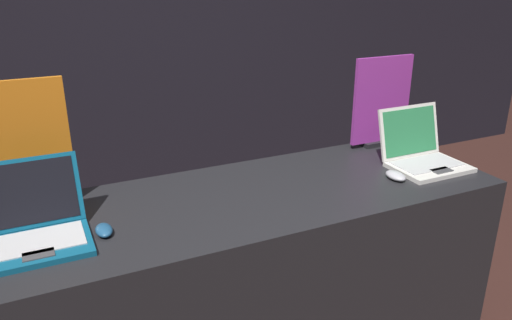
# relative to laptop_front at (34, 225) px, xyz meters

# --- Properties ---
(wall_back) EXTENTS (8.00, 0.05, 2.80)m
(wall_back) POSITION_rel_laptop_front_xyz_m (0.85, 1.99, 0.48)
(wall_back) COLOR black
(wall_back) RESTS_ON ground_plane
(display_counter) EXTENTS (2.11, 0.72, 0.86)m
(display_counter) POSITION_rel_laptop_front_xyz_m (0.85, 0.03, -0.49)
(display_counter) COLOR black
(display_counter) RESTS_ON ground_plane
(laptop_front) EXTENTS (0.34, 0.34, 0.26)m
(laptop_front) POSITION_rel_laptop_front_xyz_m (0.00, 0.00, 0.00)
(laptop_front) COLOR #0F5170
(laptop_front) RESTS_ON display_counter
(mouse_front) EXTENTS (0.06, 0.10, 0.03)m
(mouse_front) POSITION_rel_laptop_front_xyz_m (0.22, -0.05, -0.04)
(mouse_front) COLOR navy
(mouse_front) RESTS_ON display_counter
(promo_stand_front) EXTENTS (0.34, 0.07, 0.50)m
(promo_stand_front) POSITION_rel_laptop_front_xyz_m (0.00, 0.29, 0.18)
(promo_stand_front) COLOR black
(promo_stand_front) RESTS_ON display_counter
(laptop_back) EXTENTS (0.34, 0.32, 0.26)m
(laptop_back) POSITION_rel_laptop_front_xyz_m (1.70, -0.01, 0.00)
(laptop_back) COLOR silver
(laptop_back) RESTS_ON display_counter
(mouse_back) EXTENTS (0.07, 0.11, 0.03)m
(mouse_back) POSITION_rel_laptop_front_xyz_m (1.47, -0.10, -0.04)
(mouse_back) COLOR #B2B2B7
(mouse_back) RESTS_ON display_counter
(promo_stand_back) EXTENTS (0.34, 0.07, 0.47)m
(promo_stand_back) POSITION_rel_laptop_front_xyz_m (1.70, 0.31, 0.16)
(promo_stand_back) COLOR black
(promo_stand_back) RESTS_ON display_counter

